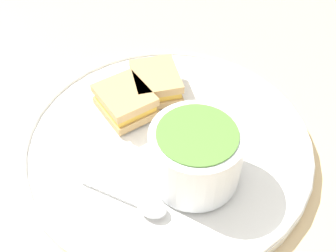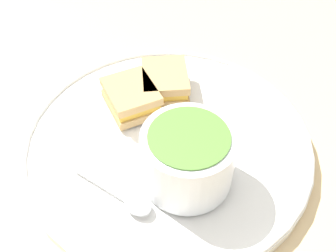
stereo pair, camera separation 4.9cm
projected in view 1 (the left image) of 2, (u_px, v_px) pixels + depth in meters
ground_plane at (168, 147)px, 0.52m from camera, size 2.40×2.40×0.00m
plate at (168, 142)px, 0.52m from camera, size 0.37×0.37×0.02m
soup_bowl at (196, 155)px, 0.44m from camera, size 0.11×0.11×0.07m
spoon at (145, 206)px, 0.44m from camera, size 0.06×0.11×0.01m
sandwich_half_near at (156, 82)px, 0.56m from camera, size 0.09×0.08×0.03m
sandwich_half_far at (125, 101)px, 0.53m from camera, size 0.10×0.10×0.03m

